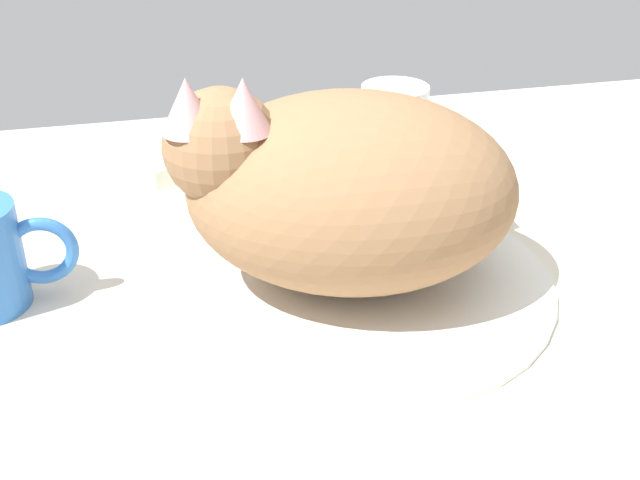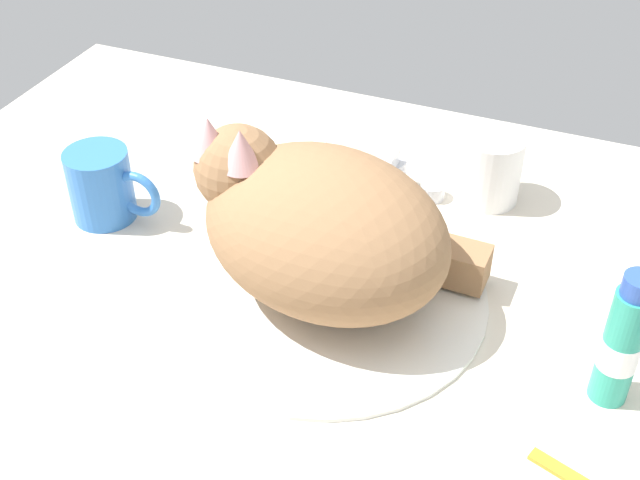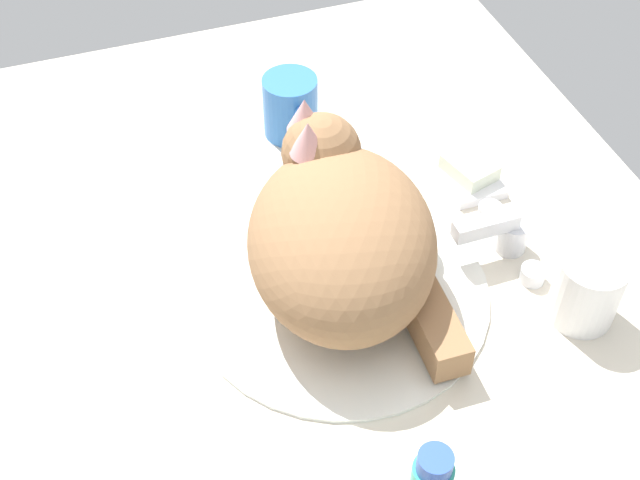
# 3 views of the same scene
# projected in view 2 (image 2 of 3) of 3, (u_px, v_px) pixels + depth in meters

# --- Properties ---
(ground_plane) EXTENTS (1.10, 0.83, 0.03)m
(ground_plane) POSITION_uv_depth(u_px,v_px,m) (325.00, 307.00, 0.84)
(ground_plane) COLOR beige
(sink_basin) EXTENTS (0.32, 0.32, 0.01)m
(sink_basin) POSITION_uv_depth(u_px,v_px,m) (325.00, 292.00, 0.83)
(sink_basin) COLOR silver
(sink_basin) RESTS_ON ground_plane
(faucet) EXTENTS (0.13, 0.09, 0.06)m
(faucet) POSITION_uv_depth(u_px,v_px,m) (388.00, 175.00, 0.96)
(faucet) COLOR silver
(faucet) RESTS_ON ground_plane
(cat) EXTENTS (0.29, 0.25, 0.17)m
(cat) POSITION_uv_depth(u_px,v_px,m) (319.00, 224.00, 0.78)
(cat) COLOR #936B47
(cat) RESTS_ON sink_basin
(coffee_mug) EXTENTS (0.11, 0.07, 0.08)m
(coffee_mug) POSITION_uv_depth(u_px,v_px,m) (103.00, 186.00, 0.91)
(coffee_mug) COLOR #3372C6
(coffee_mug) RESTS_ON ground_plane
(rinse_cup) EXTENTS (0.07, 0.07, 0.08)m
(rinse_cup) POSITION_uv_depth(u_px,v_px,m) (491.00, 168.00, 0.94)
(rinse_cup) COLOR white
(rinse_cup) RESTS_ON ground_plane
(soap_dish) EXTENTS (0.09, 0.06, 0.01)m
(soap_dish) POSITION_uv_depth(u_px,v_px,m) (300.00, 162.00, 1.02)
(soap_dish) COLOR white
(soap_dish) RESTS_ON ground_plane
(soap_bar) EXTENTS (0.07, 0.06, 0.02)m
(soap_bar) POSITION_uv_depth(u_px,v_px,m) (300.00, 150.00, 1.01)
(soap_bar) COLOR silver
(soap_bar) RESTS_ON soap_dish
(toothpaste_bottle) EXTENTS (0.03, 0.03, 0.13)m
(toothpaste_bottle) POSITION_uv_depth(u_px,v_px,m) (622.00, 344.00, 0.69)
(toothpaste_bottle) COLOR teal
(toothpaste_bottle) RESTS_ON ground_plane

